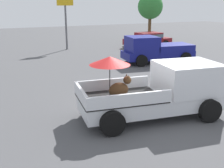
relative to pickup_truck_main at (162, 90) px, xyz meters
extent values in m
plane|color=#4C4C4F|center=(-0.40, 0.05, -0.98)|extent=(80.00, 80.00, 0.00)
cylinder|color=black|center=(1.47, 0.78, -0.58)|extent=(0.83, 0.39, 0.80)
cylinder|color=black|center=(1.20, -1.16, -0.58)|extent=(0.83, 0.39, 0.80)
cylinder|color=black|center=(-2.00, 1.26, -0.58)|extent=(0.83, 0.39, 0.80)
cylinder|color=black|center=(-2.27, -0.68, -0.58)|extent=(0.83, 0.39, 0.80)
cube|color=silver|center=(-0.40, 0.05, -0.41)|extent=(5.20, 2.47, 0.50)
cube|color=silver|center=(0.99, -0.14, 0.38)|extent=(2.33, 2.13, 1.08)
cube|color=#4C606B|center=(1.98, -0.28, 0.58)|extent=(0.29, 1.71, 0.64)
cube|color=black|center=(-1.54, 0.21, -0.13)|extent=(3.03, 2.21, 0.06)
cube|color=silver|center=(-1.41, 1.12, 0.10)|extent=(2.79, 0.48, 0.40)
cube|color=silver|center=(-1.66, -0.71, 0.10)|extent=(2.79, 0.48, 0.40)
cube|color=silver|center=(-2.88, 0.39, 0.10)|extent=(0.35, 1.84, 0.40)
ellipsoid|color=#472D19|center=(-1.62, 0.18, 0.16)|extent=(0.72, 0.41, 0.52)
sphere|color=#472D19|center=(-1.32, 0.14, 0.48)|extent=(0.32, 0.32, 0.28)
cone|color=#472D19|center=(-1.31, 0.22, 0.62)|extent=(0.10, 0.10, 0.12)
cone|color=#472D19|center=(-1.33, 0.06, 0.62)|extent=(0.10, 0.10, 0.12)
cylinder|color=black|center=(-1.85, 0.40, 0.47)|extent=(0.03, 0.03, 1.14)
cone|color=red|center=(-1.85, 0.40, 1.14)|extent=(1.54, 1.54, 0.28)
cylinder|color=black|center=(3.60, 7.33, -0.60)|extent=(0.79, 0.36, 0.76)
cylinder|color=black|center=(3.87, 9.21, -0.60)|extent=(0.79, 0.36, 0.76)
cylinder|color=black|center=(6.77, 6.88, -0.60)|extent=(0.79, 0.36, 0.76)
cylinder|color=black|center=(7.03, 8.76, -0.60)|extent=(0.79, 0.36, 0.76)
cube|color=navy|center=(5.32, 8.05, -0.43)|extent=(5.00, 2.45, 0.50)
cube|color=navy|center=(4.13, 8.21, 0.32)|extent=(2.13, 2.05, 1.00)
cube|color=navy|center=(6.31, 7.91, 0.02)|extent=(2.92, 2.16, 0.40)
cylinder|color=black|center=(7.01, 13.06, -0.65)|extent=(0.68, 0.27, 0.66)
cylinder|color=black|center=(6.87, 14.82, -0.65)|extent=(0.68, 0.27, 0.66)
cylinder|color=black|center=(9.70, 13.28, -0.65)|extent=(0.68, 0.27, 0.66)
cylinder|color=black|center=(9.56, 15.03, -0.65)|extent=(0.68, 0.27, 0.66)
cube|color=maroon|center=(8.28, 14.05, -0.43)|extent=(4.43, 2.10, 0.52)
cube|color=maroon|center=(8.38, 14.05, 0.07)|extent=(2.22, 1.76, 0.56)
cube|color=#4C606B|center=(8.38, 14.05, 0.07)|extent=(2.17, 1.84, 0.32)
cylinder|color=#59595B|center=(1.28, 16.04, 0.87)|extent=(0.16, 0.16, 3.70)
cube|color=gold|center=(1.28, 16.04, 3.17)|extent=(1.40, 0.12, 0.90)
cylinder|color=brown|center=(10.64, 17.47, 0.35)|extent=(0.32, 0.32, 2.66)
sphere|color=#2D7A33|center=(10.64, 17.47, 2.57)|extent=(2.55, 2.55, 2.55)
camera|label=1|loc=(-5.70, -7.91, 2.99)|focal=45.45mm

